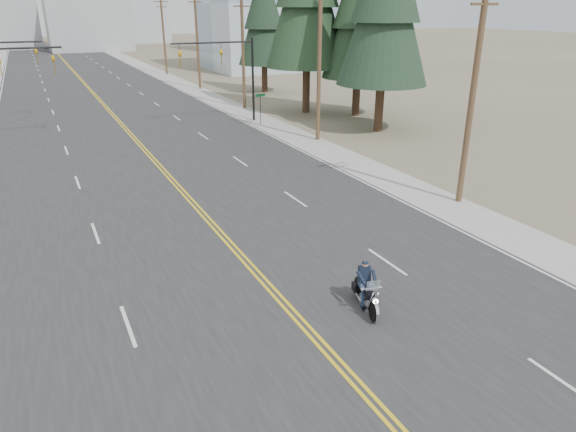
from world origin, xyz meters
The scene contains 17 objects.
ground_plane centered at (0.00, 0.00, 0.00)m, with size 400.00×400.00×0.00m, color #776D56.
road centered at (0.00, 70.00, 0.01)m, with size 20.00×200.00×0.01m, color #303033.
sidewalk_right centered at (11.50, 70.00, 0.01)m, with size 3.00×200.00×0.01m, color #A5A5A0.
traffic_mast_right centered at (8.98, 32.00, 4.94)m, with size 7.10×0.26×7.00m.
street_sign centered at (10.80, 30.00, 1.80)m, with size 0.90×0.06×2.62m.
utility_pole_a centered at (12.50, 8.00, 5.73)m, with size 2.20×0.30×11.00m.
utility_pole_b centered at (12.50, 23.00, 5.98)m, with size 2.20×0.30×11.50m.
utility_pole_c centered at (12.50, 38.00, 5.73)m, with size 2.20×0.30×11.00m.
utility_pole_d centered at (12.50, 53.00, 5.98)m, with size 2.20×0.30×11.50m.
utility_pole_e centered at (12.50, 70.00, 5.73)m, with size 2.20×0.30×11.00m.
glass_building centered at (32.00, 70.00, 10.00)m, with size 24.00×16.00×20.00m, color #9EB5CC.
haze_bldg_b centered at (8.00, 125.00, 7.00)m, with size 18.00×14.00×14.00m, color #ADB2B7.
haze_bldg_c centered at (40.00, 110.00, 9.00)m, with size 16.00×12.00×18.00m, color #B7BCC6.
haze_bldg_e centered at (25.00, 150.00, 6.00)m, with size 14.00×14.00×12.00m, color #B7BCC6.
motorcyclist centered at (2.33, 1.56, 0.82)m, with size 0.90×2.10×1.64m, color black, non-canonical shape.
conifer_mid centered at (20.42, 29.89, 9.93)m, with size 6.49×6.49×17.31m.
conifer_far centered at (18.60, 46.82, 9.20)m, with size 5.99×5.99×16.03m.
Camera 1 is at (-6.51, -10.53, 9.33)m, focal length 32.00 mm.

